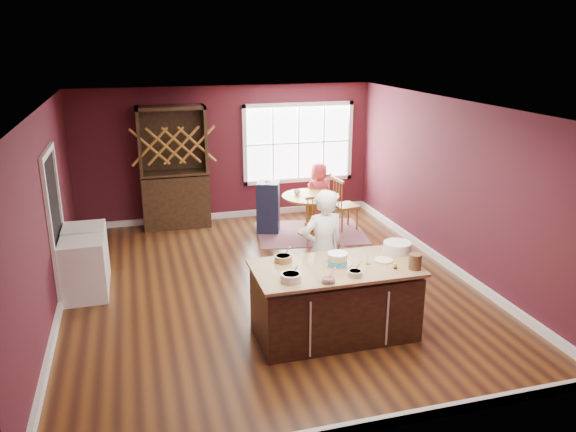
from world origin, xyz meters
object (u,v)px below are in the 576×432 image
(kitchen_island, at_px, (334,302))
(hutch, at_px, (174,168))
(dining_table, at_px, (311,206))
(seated_woman, at_px, (318,193))
(baker, at_px, (323,250))
(chair_south, at_px, (319,223))
(dryer, at_px, (87,254))
(high_chair, at_px, (268,206))
(layer_cake, at_px, (337,259))
(chair_north, at_px, (318,196))
(washer, at_px, (84,270))
(toddler, at_px, (268,190))
(chair_east, at_px, (346,203))

(kitchen_island, distance_m, hutch, 5.15)
(dining_table, bearing_deg, hutch, 155.07)
(seated_woman, bearing_deg, baker, 56.87)
(baker, xyz_separation_m, chair_south, (0.70, 2.20, -0.38))
(hutch, bearing_deg, dryer, -123.97)
(kitchen_island, bearing_deg, high_chair, 88.02)
(kitchen_island, bearing_deg, dining_table, 76.59)
(dining_table, xyz_separation_m, hutch, (-2.42, 1.13, 0.65))
(layer_cake, bearing_deg, dining_table, 77.09)
(chair_south, xyz_separation_m, high_chair, (-0.66, 1.09, 0.05))
(baker, relative_size, dryer, 1.90)
(kitchen_island, height_order, hutch, hutch)
(chair_north, distance_m, hutch, 2.94)
(washer, bearing_deg, layer_cake, -30.61)
(toddler, bearing_deg, hutch, 155.10)
(chair_north, xyz_separation_m, washer, (-4.38, -2.61, -0.05))
(chair_south, relative_size, chair_north, 0.95)
(dining_table, distance_m, chair_north, 0.89)
(layer_cake, height_order, high_chair, layer_cake)
(dining_table, distance_m, washer, 4.37)
(dining_table, distance_m, baker, 3.10)
(high_chair, distance_m, hutch, 1.98)
(chair_east, xyz_separation_m, dryer, (-4.70, -1.22, -0.08))
(layer_cake, xyz_separation_m, dryer, (-3.13, 2.49, -0.55))
(layer_cake, relative_size, washer, 0.40)
(chair_east, distance_m, high_chair, 1.51)
(seated_woman, bearing_deg, toddler, -5.47)
(toddler, xyz_separation_m, washer, (-3.22, -2.16, -0.37))
(baker, height_order, hutch, hutch)
(chair_south, distance_m, dryer, 3.90)
(baker, distance_m, dryer, 3.68)
(high_chair, distance_m, dryer, 3.55)
(kitchen_island, distance_m, dining_table, 3.84)
(chair_north, distance_m, washer, 5.10)
(kitchen_island, xyz_separation_m, chair_east, (1.62, 3.78, 0.08))
(dryer, bearing_deg, chair_east, 14.52)
(kitchen_island, relative_size, dryer, 2.29)
(chair_south, height_order, chair_north, chair_north)
(baker, relative_size, chair_south, 1.82)
(layer_cake, relative_size, seated_woman, 0.28)
(kitchen_island, distance_m, baker, 0.86)
(layer_cake, distance_m, dryer, 4.04)
(dining_table, bearing_deg, kitchen_island, -103.41)
(chair_south, relative_size, dryer, 1.05)
(seated_woman, distance_m, dryer, 4.64)
(dryer, bearing_deg, high_chair, 24.78)
(chair_east, bearing_deg, dryer, 95.35)
(high_chair, bearing_deg, dryer, -135.95)
(kitchen_island, bearing_deg, hutch, 107.49)
(baker, relative_size, layer_cake, 4.79)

